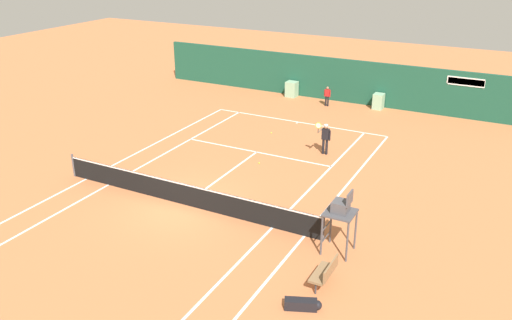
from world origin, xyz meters
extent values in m
plane|color=#C67042|center=(0.00, 0.00, 0.00)|extent=(80.00, 80.00, 0.00)
cube|color=white|center=(0.00, 11.70, 0.00)|extent=(10.60, 0.10, 0.01)
cube|color=white|center=(-5.30, 0.00, 0.00)|extent=(0.10, 23.40, 0.01)
cube|color=white|center=(-4.00, 0.00, 0.00)|extent=(0.10, 23.40, 0.01)
cube|color=white|center=(4.00, 0.00, 0.00)|extent=(0.10, 23.40, 0.01)
cube|color=white|center=(5.30, 0.00, 0.00)|extent=(0.10, 23.40, 0.01)
cube|color=white|center=(0.00, 6.40, 0.00)|extent=(8.00, 0.10, 0.01)
cube|color=white|center=(0.00, 3.20, 0.00)|extent=(0.10, 6.40, 0.01)
cube|color=white|center=(0.00, 11.55, 0.00)|extent=(0.10, 0.24, 0.01)
cylinder|color=#4C4C51|center=(-6.00, 0.00, 0.53)|extent=(0.10, 0.10, 1.07)
cylinder|color=#4C4C51|center=(6.00, 0.00, 0.53)|extent=(0.10, 0.10, 1.07)
cube|color=black|center=(0.00, 0.00, 0.47)|extent=(12.00, 0.03, 0.95)
cube|color=white|center=(0.00, 0.00, 0.92)|extent=(12.00, 0.04, 0.06)
cube|color=#194C38|center=(0.00, 17.00, 1.40)|extent=(25.00, 0.24, 2.80)
cube|color=white|center=(8.37, 16.86, 2.20)|extent=(2.06, 0.02, 0.44)
cube|color=white|center=(8.33, 16.86, 2.27)|extent=(2.09, 0.02, 0.44)
cube|color=#8CB793|center=(-2.54, 16.45, 0.52)|extent=(0.72, 0.70, 1.04)
cube|color=#8CB793|center=(3.44, 16.45, 0.49)|extent=(0.62, 0.70, 0.98)
cylinder|color=#47474C|center=(6.26, -0.87, 0.75)|extent=(0.07, 0.07, 1.49)
cylinder|color=#47474C|center=(6.26, 0.03, 0.75)|extent=(0.07, 0.07, 1.49)
cylinder|color=#47474C|center=(7.16, -0.87, 0.75)|extent=(0.07, 0.07, 1.49)
cylinder|color=#47474C|center=(7.16, 0.03, 0.75)|extent=(0.07, 0.07, 1.49)
cylinder|color=#47474C|center=(6.26, -0.42, 0.45)|extent=(0.04, 0.81, 0.04)
cylinder|color=#47474C|center=(6.26, -0.42, 0.90)|extent=(0.04, 0.81, 0.04)
cube|color=#47474C|center=(6.71, -0.42, 1.52)|extent=(1.00, 1.00, 0.06)
cube|color=#4C4C51|center=(6.71, -0.42, 1.75)|extent=(0.52, 0.56, 0.40)
cube|color=#4C4C51|center=(7.00, -0.42, 2.13)|extent=(0.06, 0.56, 0.45)
cylinder|color=#38383D|center=(6.90, -2.96, 0.19)|extent=(0.06, 0.06, 0.38)
cylinder|color=#38383D|center=(6.90, -1.92, 0.19)|extent=(0.06, 0.06, 0.38)
cube|color=olive|center=(6.90, -2.44, 0.42)|extent=(0.48, 1.21, 0.08)
cube|color=olive|center=(7.17, -2.44, 0.67)|extent=(0.06, 1.21, 0.42)
cube|color=black|center=(6.78, -3.83, 0.16)|extent=(0.99, 0.64, 0.32)
sphere|color=black|center=(7.22, -3.64, 0.16)|extent=(0.29, 0.29, 0.28)
cylinder|color=black|center=(3.23, 7.76, 0.39)|extent=(0.13, 0.13, 0.79)
cylinder|color=black|center=(3.05, 7.75, 0.39)|extent=(0.13, 0.13, 0.79)
cube|color=black|center=(3.14, 7.75, 1.06)|extent=(0.36, 0.21, 0.55)
sphere|color=#8C664C|center=(3.14, 7.75, 1.44)|extent=(0.22, 0.22, 0.22)
cylinder|color=white|center=(3.14, 7.75, 1.52)|extent=(0.21, 0.21, 0.06)
cylinder|color=black|center=(3.36, 7.76, 1.02)|extent=(0.08, 0.08, 0.53)
cylinder|color=#8C664C|center=(2.93, 7.48, 1.29)|extent=(0.10, 0.53, 0.08)
cylinder|color=black|center=(2.94, 7.22, 1.40)|extent=(0.03, 0.03, 0.22)
torus|color=yellow|center=(2.94, 7.22, 1.65)|extent=(0.30, 0.03, 0.30)
cylinder|color=silver|center=(2.94, 7.22, 1.65)|extent=(0.26, 0.01, 0.26)
cylinder|color=black|center=(0.43, 15.50, 0.32)|extent=(0.11, 0.11, 0.65)
cylinder|color=black|center=(0.28, 15.50, 0.32)|extent=(0.11, 0.11, 0.65)
cube|color=#AD1E1E|center=(0.35, 15.50, 0.88)|extent=(0.29, 0.17, 0.45)
sphere|color=#8C664C|center=(0.35, 15.50, 1.19)|extent=(0.18, 0.18, 0.18)
cylinder|color=#AD1E1E|center=(0.54, 15.50, 0.84)|extent=(0.07, 0.07, 0.44)
cylinder|color=#AD1E1E|center=(0.17, 15.49, 0.84)|extent=(0.07, 0.07, 0.44)
sphere|color=#CCE033|center=(0.79, 5.14, 0.03)|extent=(0.07, 0.07, 0.07)
sphere|color=#CCE033|center=(-0.54, 9.21, 0.03)|extent=(0.07, 0.07, 0.07)
camera|label=1|loc=(11.39, -15.49, 10.02)|focal=36.95mm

